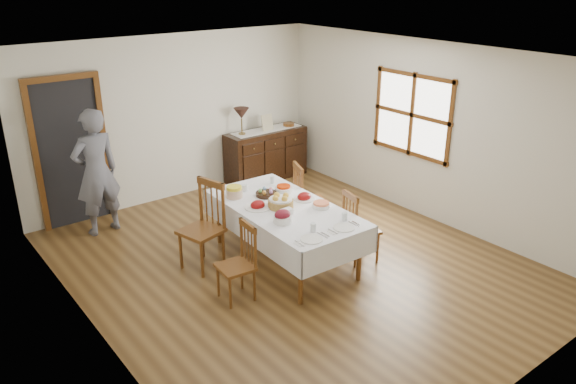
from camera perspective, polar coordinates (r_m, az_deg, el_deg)
ground at (r=7.25m, az=0.49°, el=-7.21°), size 6.00×6.00×0.00m
room_shell at (r=6.85m, az=-2.63°, el=5.89°), size 5.02×6.02×2.65m
dining_table at (r=7.03m, az=-0.36°, el=-2.19°), size 1.20×2.23×0.75m
chair_left_near at (r=6.36m, az=-4.98°, el=-7.07°), size 0.41×0.41×0.91m
chair_left_far at (r=7.03m, az=-8.52°, el=-3.30°), size 0.56×0.56×1.11m
chair_right_near at (r=7.16m, az=7.12°, el=-3.45°), size 0.49×0.49×0.95m
chair_right_far at (r=7.88m, az=1.98°, el=-0.60°), size 0.55×0.55×1.01m
sideboard at (r=9.93m, az=-2.25°, el=3.82°), size 1.47×0.54×0.88m
person at (r=8.15m, az=-18.95°, el=2.30°), size 0.64×0.44×1.91m
bread_basket at (r=6.95m, az=-0.75°, el=-1.04°), size 0.32×0.32×0.17m
egg_basket at (r=7.32m, az=-2.23°, el=-0.15°), size 0.28×0.28×0.10m
ham_platter_a at (r=6.96m, az=-3.10°, el=-1.40°), size 0.33×0.33×0.11m
ham_platter_b at (r=7.20m, az=1.65°, el=-0.53°), size 0.28×0.28×0.11m
beet_bowl at (r=6.54m, az=-0.56°, el=-2.54°), size 0.22×0.22×0.16m
carrot_bowl at (r=7.44m, az=-0.45°, el=0.32°), size 0.24×0.24×0.09m
pineapple_bowl at (r=7.28m, az=-5.48°, el=0.01°), size 0.22×0.22×0.15m
casserole_dish at (r=6.97m, az=3.38°, el=-1.32°), size 0.22×0.22×0.07m
butter_dish at (r=6.77m, az=-0.14°, el=-2.00°), size 0.14×0.10×0.07m
setting_left at (r=6.23m, az=2.42°, el=-4.41°), size 0.42×0.31×0.10m
setting_right at (r=6.52m, az=5.67°, el=-3.24°), size 0.42×0.31×0.10m
glass_far_a at (r=7.47m, az=-4.42°, el=0.41°), size 0.07×0.07×0.09m
glass_far_b at (r=7.73m, az=-1.61°, el=1.24°), size 0.06×0.06×0.10m
runner at (r=9.83m, az=-2.21°, el=6.35°), size 1.30×0.35×0.01m
table_lamp at (r=9.49m, az=-4.76°, el=7.89°), size 0.26×0.26×0.46m
picture_frame at (r=9.77m, az=-2.12°, el=7.06°), size 0.22×0.08×0.28m
deco_bowl at (r=10.05m, az=0.07°, el=6.85°), size 0.20×0.20×0.06m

